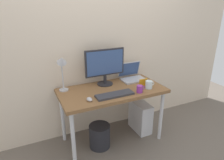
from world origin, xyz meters
name	(u,v)px	position (x,y,z in m)	size (l,w,h in m)	color
ground_plane	(112,139)	(0.00, 0.00, 0.00)	(6.00, 6.00, 0.00)	#665B51
back_wall	(99,37)	(0.00, 0.38, 1.30)	(4.40, 0.04, 2.60)	beige
desk	(112,95)	(0.00, 0.00, 0.65)	(1.27, 0.63, 0.72)	brown
monitor	(105,65)	(-0.01, 0.19, 0.98)	(0.51, 0.20, 0.46)	#232328
laptop	(132,75)	(0.39, 0.20, 0.78)	(0.32, 0.27, 0.23)	#B2B2B7
desk_lamp	(62,66)	(-0.53, 0.19, 1.04)	(0.11, 0.16, 0.45)	#B2B2B7
keyboard	(115,95)	(-0.05, -0.18, 0.74)	(0.44, 0.14, 0.02)	#333338
mouse	(89,99)	(-0.35, -0.18, 0.74)	(0.06, 0.09, 0.03)	#B2B2B7
coffee_mug	(140,89)	(0.25, -0.22, 0.77)	(0.11, 0.07, 0.08)	purple
glass_cup	(149,85)	(0.42, -0.16, 0.77)	(0.12, 0.09, 0.10)	silver
photo_frame	(143,82)	(0.40, -0.07, 0.77)	(0.11, 0.02, 0.09)	orange
computer_tower	(140,116)	(0.45, 0.03, 0.21)	(0.18, 0.36, 0.42)	silver
wastebasket	(100,136)	(-0.20, -0.06, 0.15)	(0.26, 0.26, 0.30)	#232328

